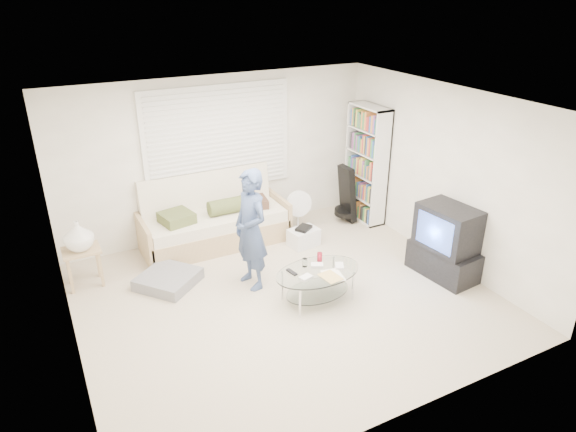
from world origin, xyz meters
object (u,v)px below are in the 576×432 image
bookshelf (366,164)px  tv_unit (445,243)px  futon_sofa (214,222)px  coffee_table (318,277)px

bookshelf → tv_unit: bookshelf is taller
futon_sofa → coffee_table: size_ratio=1.93×
bookshelf → coffee_table: (-1.97, -1.81, -0.63)m
bookshelf → coffee_table: size_ratio=1.68×
tv_unit → coffee_table: 1.87m
futon_sofa → tv_unit: bearing=-43.7°
futon_sofa → bookshelf: bookshelf is taller
bookshelf → coffee_table: bookshelf is taller
tv_unit → coffee_table: bearing=172.0°
coffee_table → bookshelf: bearing=42.5°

